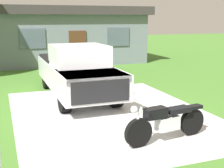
# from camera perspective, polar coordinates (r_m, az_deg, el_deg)

# --- Properties ---
(ground_plane) EXTENTS (80.00, 80.00, 0.00)m
(ground_plane) POSITION_cam_1_polar(r_m,az_deg,el_deg) (9.26, -0.25, -5.47)
(ground_plane) COLOR #44772B
(driveway_pad) EXTENTS (5.62, 7.25, 0.01)m
(driveway_pad) POSITION_cam_1_polar(r_m,az_deg,el_deg) (9.26, -0.25, -5.45)
(driveway_pad) COLOR #B7B7B7
(driveway_pad) RESTS_ON ground
(motorcycle) EXTENTS (2.20, 0.71, 1.09)m
(motorcycle) POSITION_cam_1_polar(r_m,az_deg,el_deg) (7.23, 10.02, -6.83)
(motorcycle) COLOR black
(motorcycle) RESTS_ON ground
(pickup_truck) EXTENTS (2.02, 5.64, 1.90)m
(pickup_truck) POSITION_cam_1_polar(r_m,az_deg,el_deg) (11.19, -6.68, 2.55)
(pickup_truck) COLOR black
(pickup_truck) RESTS_ON ground
(neighbor_house) EXTENTS (9.60, 5.60, 3.50)m
(neighbor_house) POSITION_cam_1_polar(r_m,az_deg,el_deg) (20.42, -8.14, 9.15)
(neighbor_house) COLOR slate
(neighbor_house) RESTS_ON ground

